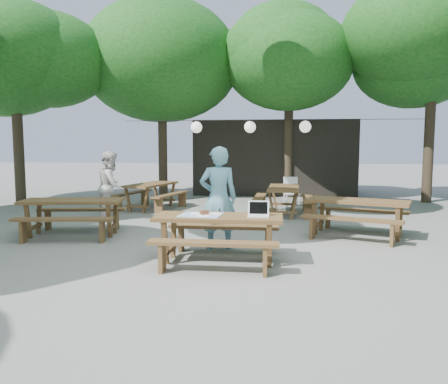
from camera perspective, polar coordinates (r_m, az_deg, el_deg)
ground at (r=7.21m, az=2.04°, el=-8.77°), size 80.00×80.00×0.00m
pavilion at (r=17.45m, az=6.59°, el=4.52°), size 6.00×3.00×2.80m
main_picnic_table at (r=6.95m, az=-0.69°, el=-6.04°), size 2.00×1.58×0.75m
picnic_table_nw at (r=9.50m, az=-19.12°, el=-3.11°), size 2.12×1.85×0.75m
picnic_table_ne at (r=9.34m, az=16.99°, el=-3.19°), size 2.33×2.14×0.75m
picnic_table_far_w at (r=13.00m, az=-9.50°, el=-0.49°), size 1.97×2.21×0.75m
picnic_table_far_e at (r=11.86m, az=7.79°, el=-1.08°), size 1.65×2.03×0.75m
woman at (r=7.77m, az=-0.74°, el=-0.80°), size 0.74×0.56×1.84m
second_person at (r=11.19m, az=-14.50°, el=0.78°), size 0.75×0.91×1.71m
plastic_chair at (r=13.46m, az=8.81°, el=-0.81°), size 0.51×0.51×0.90m
laptop at (r=6.81m, az=4.52°, el=-2.68°), size 0.34×0.27×0.24m
tabletop_clutter at (r=6.93m, az=-2.92°, el=-2.94°), size 0.70×0.61×0.08m
paper_lanterns at (r=12.98m, az=3.48°, el=8.49°), size 9.00×0.34×0.38m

